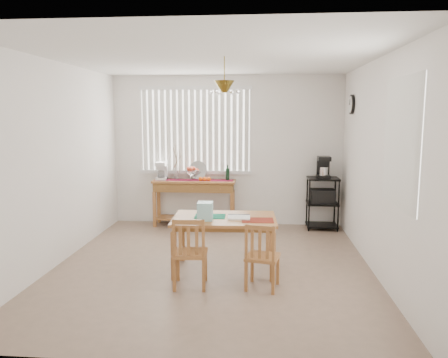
# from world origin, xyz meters

# --- Properties ---
(ground) EXTENTS (4.00, 4.50, 0.01)m
(ground) POSITION_xyz_m (0.00, 0.00, -0.01)
(ground) COLOR gray
(room_shell) EXTENTS (4.20, 4.70, 2.70)m
(room_shell) POSITION_xyz_m (0.00, 0.02, 1.69)
(room_shell) COLOR white
(room_shell) RESTS_ON ground
(sideboard) EXTENTS (1.43, 0.40, 0.80)m
(sideboard) POSITION_xyz_m (-0.54, 2.03, 0.60)
(sideboard) COLOR #AB6E3A
(sideboard) RESTS_ON ground
(sideboard_items) EXTENTS (1.35, 0.33, 0.61)m
(sideboard_items) POSITION_xyz_m (-0.78, 2.04, 0.93)
(sideboard_items) COLOR maroon
(sideboard_items) RESTS_ON sideboard
(wire_cart) EXTENTS (0.52, 0.41, 0.88)m
(wire_cart) POSITION_xyz_m (1.64, 2.00, 0.53)
(wire_cart) COLOR black
(wire_cart) RESTS_ON ground
(cart_items) EXTENTS (0.21, 0.25, 0.36)m
(cart_items) POSITION_xyz_m (1.64, 2.01, 1.05)
(cart_items) COLOR black
(cart_items) RESTS_ON wire_cart
(dining_table) EXTENTS (1.29, 0.86, 0.67)m
(dining_table) POSITION_xyz_m (0.16, -0.14, 0.60)
(dining_table) COLOR #AB6E3A
(dining_table) RESTS_ON ground
(table_items) EXTENTS (0.98, 0.44, 0.22)m
(table_items) POSITION_xyz_m (0.05, -0.25, 0.75)
(table_items) COLOR #147454
(table_items) RESTS_ON dining_table
(chair_left) EXTENTS (0.40, 0.40, 0.81)m
(chair_left) POSITION_xyz_m (-0.17, -0.72, 0.40)
(chair_left) COLOR #AB6E3A
(chair_left) RESTS_ON ground
(chair_right) EXTENTS (0.41, 0.41, 0.76)m
(chair_right) POSITION_xyz_m (0.63, -0.70, 0.37)
(chair_right) COLOR #AB6E3A
(chair_right) RESTS_ON ground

